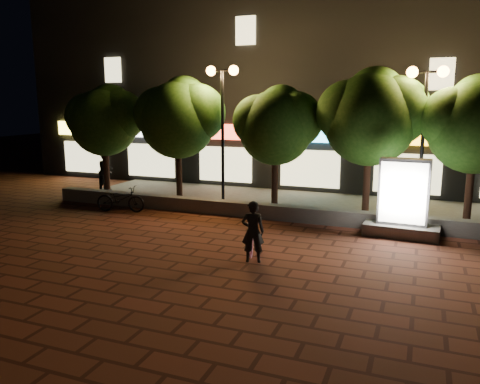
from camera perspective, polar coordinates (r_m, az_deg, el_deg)
The scene contains 16 objects.
ground at distance 12.95m, azimuth -5.10°, elevation -6.97°, with size 80.00×80.00×0.00m, color #5C2A1C.
retaining_wall at distance 16.43m, azimuth 1.09°, elevation -2.16°, with size 16.00×0.45×0.50m, color slate.
sidewalk at distance 18.78m, azimuth 3.73°, elevation -1.17°, with size 16.00×5.00×0.08m, color slate.
building_block at distance 24.66m, azimuth 8.56°, elevation 13.19°, with size 28.00×8.12×11.30m.
tree_far_left at distance 20.68m, azimuth -15.98°, elevation 8.63°, with size 3.36×2.80×4.63m.
tree_left at distance 18.77m, azimuth -7.34°, elevation 9.24°, with size 3.60×3.00×4.89m.
tree_mid at distance 17.23m, azimuth 4.56°, elevation 8.39°, with size 3.24×2.70×4.50m.
tree_right at distance 16.57m, azimuth 15.73°, elevation 9.13°, with size 3.72×3.10×5.07m.
tree_far_right at distance 16.56m, azimuth 26.86°, elevation 7.69°, with size 3.48×2.90×4.76m.
street_lamp_left at distance 17.67m, azimuth -2.15°, elevation 11.11°, with size 1.26×0.36×5.18m.
street_lamp_right at distance 16.22m, azimuth 21.56°, elevation 9.91°, with size 1.26×0.36×4.98m.
ad_kiosk at distance 14.78m, azimuth 19.17°, elevation -1.50°, with size 2.21×1.19×2.33m.
scooter_pink at distance 12.51m, azimuth 1.68°, elevation -5.26°, with size 0.45×1.61×0.96m, color #F898E3.
rider at distance 11.72m, azimuth 1.57°, elevation -4.83°, with size 0.57×0.38×1.57m, color black.
scooter_parked at distance 17.65m, azimuth -14.30°, elevation -0.82°, with size 0.64×1.83×0.96m, color black.
pedestrian at distance 21.33m, azimuth -15.89°, elevation 2.45°, with size 0.87×0.68×1.80m, color black.
Camera 1 is at (5.52, -11.02, 3.96)m, focal length 35.15 mm.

